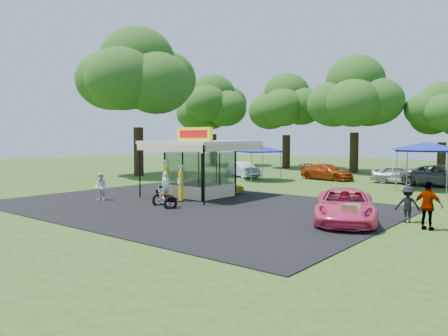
{
  "coord_description": "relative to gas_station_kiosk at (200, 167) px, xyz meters",
  "views": [
    {
      "loc": [
        15.58,
        -14.5,
        3.58
      ],
      "look_at": [
        0.64,
        4.0,
        1.91
      ],
      "focal_mm": 35.0,
      "sensor_mm": 36.0,
      "label": 1
    }
  ],
  "objects": [
    {
      "name": "ground",
      "position": [
        2.0,
        -4.99,
        -1.78
      ],
      "size": [
        120.0,
        120.0,
        0.0
      ],
      "primitive_type": "plane",
      "color": "#2A4A17",
      "rests_on": "ground"
    },
    {
      "name": "asphalt_apron",
      "position": [
        2.0,
        -2.99,
        -1.76
      ],
      "size": [
        20.0,
        14.0,
        0.04
      ],
      "primitive_type": "cube",
      "color": "black",
      "rests_on": "ground"
    },
    {
      "name": "gas_station_kiosk",
      "position": [
        0.0,
        0.0,
        0.0
      ],
      "size": [
        5.4,
        5.4,
        4.18
      ],
      "color": "white",
      "rests_on": "ground"
    },
    {
      "name": "gas_pump_left",
      "position": [
        -0.63,
        -2.22,
        -0.66
      ],
      "size": [
        0.44,
        0.44,
        2.35
      ],
      "color": "black",
      "rests_on": "ground"
    },
    {
      "name": "gas_pump_right",
      "position": [
        0.62,
        -2.3,
        -0.76
      ],
      "size": [
        0.4,
        0.4,
        2.13
      ],
      "color": "black",
      "rests_on": "ground"
    },
    {
      "name": "motorcycle",
      "position": [
        1.42,
        -4.24,
        -1.05
      ],
      "size": [
        1.67,
        1.14,
        1.9
      ],
      "rotation": [
        0.0,
        0.0,
        -0.29
      ],
      "color": "black",
      "rests_on": "ground"
    },
    {
      "name": "spare_tires",
      "position": [
        -1.69,
        -1.62,
        -1.44
      ],
      "size": [
        0.85,
        0.79,
        0.7
      ],
      "rotation": [
        0.0,
        0.0,
        0.59
      ],
      "color": "black",
      "rests_on": "ground"
    },
    {
      "name": "a_frame_sign",
      "position": [
        11.07,
        -3.8,
        -1.23
      ],
      "size": [
        0.62,
        0.57,
        1.08
      ],
      "rotation": [
        0.0,
        0.0,
        0.07
      ],
      "color": "#593819",
      "rests_on": "ground"
    },
    {
      "name": "kiosk_car",
      "position": [
        -0.0,
        2.21,
        -1.3
      ],
      "size": [
        2.82,
        1.13,
        0.96
      ],
      "primitive_type": "imported",
      "rotation": [
        0.0,
        0.0,
        1.57
      ],
      "color": "yellow",
      "rests_on": "ground"
    },
    {
      "name": "pink_sedan",
      "position": [
        10.13,
        -2.18,
        -1.07
      ],
      "size": [
        4.24,
        5.63,
        1.42
      ],
      "primitive_type": "imported",
      "rotation": [
        0.0,
        0.0,
        0.42
      ],
      "color": "#F14177",
      "rests_on": "ground"
    },
    {
      "name": "spectator_west",
      "position": [
        -3.16,
        -4.86,
        -0.99
      ],
      "size": [
        0.83,
        0.67,
        1.58
      ],
      "primitive_type": "imported",
      "rotation": [
        0.0,
        0.0,
        0.1
      ],
      "color": "white",
      "rests_on": "ground"
    },
    {
      "name": "spectator_east_a",
      "position": [
        12.18,
        -0.53,
        -1.02
      ],
      "size": [
        1.12,
        0.85,
        1.53
      ],
      "primitive_type": "imported",
      "rotation": [
        0.0,
        0.0,
        3.46
      ],
      "color": "black",
      "rests_on": "ground"
    },
    {
      "name": "spectator_east_b",
      "position": [
        13.24,
        -1.58,
        -0.84
      ],
      "size": [
        1.15,
        0.58,
        1.88
      ],
      "primitive_type": "imported",
      "rotation": [
        0.0,
        0.0,
        3.03
      ],
      "color": "gray",
      "rests_on": "ground"
    },
    {
      "name": "bg_car_a",
      "position": [
        -5.62,
        12.03,
        -1.09
      ],
      "size": [
        4.38,
        3.21,
        1.38
      ],
      "primitive_type": "imported",
      "rotation": [
        0.0,
        0.0,
        1.09
      ],
      "color": "silver",
      "rests_on": "ground"
    },
    {
      "name": "bg_car_b",
      "position": [
        1.29,
        14.53,
        -1.11
      ],
      "size": [
        4.82,
        2.41,
        1.35
      ],
      "primitive_type": "imported",
      "rotation": [
        0.0,
        0.0,
        1.46
      ],
      "color": "#9E330C",
      "rests_on": "ground"
    },
    {
      "name": "bg_car_c",
      "position": [
        7.08,
        15.26,
        -1.06
      ],
      "size": [
        4.38,
        2.05,
        1.45
      ],
      "primitive_type": "imported",
      "rotation": [
        0.0,
        0.0,
        1.65
      ],
      "color": "#AAAAAF",
      "rests_on": "ground"
    },
    {
      "name": "bg_car_d",
      "position": [
        10.13,
        15.09,
        -1.0
      ],
      "size": [
        5.82,
        3.05,
        1.56
      ],
      "primitive_type": "imported",
      "rotation": [
        0.0,
        0.0,
        1.49
      ],
      "color": "slate",
      "rests_on": "ground"
    },
    {
      "name": "tent_west",
      "position": [
        -2.98,
        10.37,
        0.91
      ],
      "size": [
        4.25,
        4.25,
        2.97
      ],
      "rotation": [
        0.0,
        0.0,
        -0.43
      ],
      "color": "gray",
      "rests_on": "ground"
    },
    {
      "name": "tent_east",
      "position": [
        9.65,
        12.24,
        1.2
      ],
      "size": [
        4.72,
        4.72,
        3.3
      ],
      "rotation": [
        0.0,
        0.0,
        0.06
      ],
      "color": "gray",
      "rests_on": "ground"
    },
    {
      "name": "oak_far_a",
      "position": [
        -18.35,
        22.79,
        5.37
      ],
      "size": [
        9.48,
        9.48,
        11.23
      ],
      "color": "black",
      "rests_on": "ground"
    },
    {
      "name": "oak_far_b",
      "position": [
        -8.7,
        24.58,
        5.06
      ],
      "size": [
        8.98,
        8.98,
        10.72
      ],
      "color": "black",
      "rests_on": "ground"
    },
    {
      "name": "oak_far_c",
      "position": [
        0.01,
        23.33,
        5.57
      ],
      "size": [
        9.83,
        9.83,
        11.58
      ],
      "color": "black",
      "rests_on": "ground"
    },
    {
      "name": "oak_far_d",
      "position": [
        7.58,
        26.07,
        3.75
      ],
      "size": [
        7.29,
        7.29,
        8.68
      ],
      "color": "black",
      "rests_on": "ground"
    },
    {
      "name": "oak_near",
      "position": [
        -14.09,
        7.06,
        6.6
      ],
      "size": [
        11.61,
        11.61,
        13.37
      ],
      "color": "black",
      "rests_on": "ground"
    }
  ]
}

